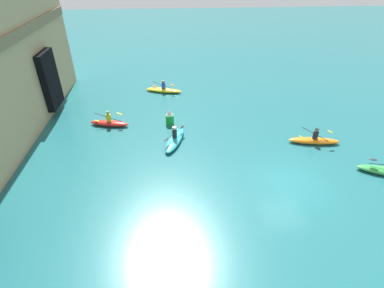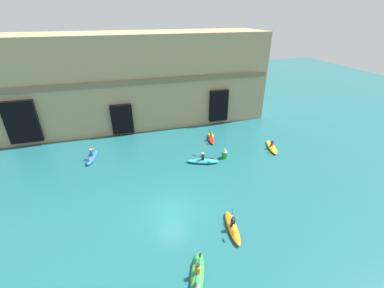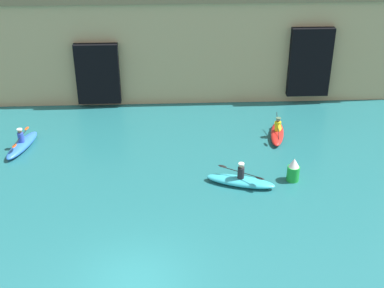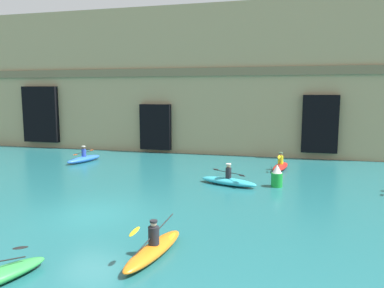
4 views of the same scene
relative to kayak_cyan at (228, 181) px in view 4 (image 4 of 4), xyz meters
The scene contains 7 objects.
ground_plane 7.80m from the kayak_cyan, 126.92° to the right, with size 120.00×120.00×0.00m, color #1E6066.
cliff_bluff 16.07m from the kayak_cyan, 117.79° to the left, with size 38.46×8.27×11.75m.
kayak_cyan is the anchor object (origin of this frame).
kayak_blue 11.81m from the kayak_cyan, 160.04° to the left, with size 1.50×3.19×1.17m.
kayak_orange 9.35m from the kayak_cyan, 95.07° to the right, with size 1.17×3.41×1.14m.
kayak_red 5.43m from the kayak_cyan, 61.00° to the left, with size 1.28×2.93×1.16m.
marker_buoy 2.58m from the kayak_cyan, ahead, with size 0.60×0.60×1.19m.
Camera 4 is at (7.74, -13.37, 5.02)m, focal length 35.00 mm.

